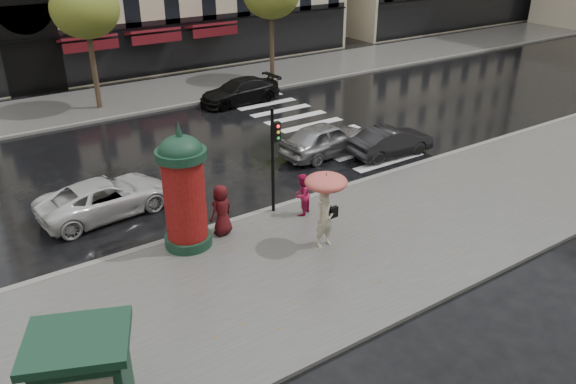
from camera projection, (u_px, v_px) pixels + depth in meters
ground at (336, 243)px, 17.82m from camera, size 160.00×160.00×0.00m
near_sidewalk at (347, 249)px, 17.42m from camera, size 90.00×7.00×0.12m
far_sidewalk at (130, 98)px, 31.97m from camera, size 90.00×6.00×0.12m
near_kerb at (284, 205)px, 20.03m from camera, size 90.00×0.25×0.14m
far_kerb at (149, 111)px, 29.72m from camera, size 90.00×0.25×0.14m
zebra_crossing at (312, 125)px, 27.98m from camera, size 3.60×11.75×0.01m
tree_far_left at (85, 10)px, 27.97m from camera, size 3.40×3.40×6.64m
woman_umbrella at (326, 198)px, 16.79m from camera, size 1.29×1.29×2.47m
woman_red at (302, 195)px, 19.01m from camera, size 0.90×0.84×1.48m
man_burgundy at (221, 210)px, 17.79m from camera, size 0.94×0.75×1.69m
morris_column at (184, 188)px, 16.71m from camera, size 1.50×1.50×4.05m
traffic_light at (274, 151)px, 18.52m from camera, size 0.25×0.36×3.72m
newsstand at (85, 383)px, 10.74m from camera, size 2.37×2.21×2.29m
car_silver at (326, 139)px, 24.19m from camera, size 4.41×2.08×1.46m
car_darkgrey at (391, 142)px, 24.16m from camera, size 3.88×1.54×1.26m
car_white at (106, 197)px, 19.32m from camera, size 4.78×2.58×1.27m
car_black at (240, 91)px, 31.02m from camera, size 4.67×2.02×1.34m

